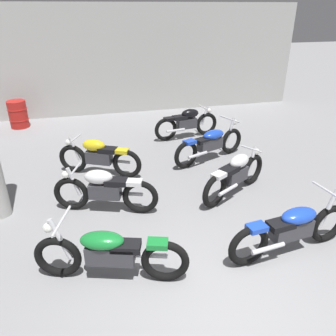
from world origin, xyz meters
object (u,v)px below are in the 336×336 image
motorcycle_right_row_3 (187,122)px  oil_drum (18,114)px  motorcycle_right_row_2 (210,143)px  motorcycle_right_row_1 (236,174)px  motorcycle_left_row_2 (99,156)px  motorcycle_left_row_1 (105,189)px  motorcycle_right_row_0 (292,228)px  motorcycle_left_row_0 (109,252)px

motorcycle_right_row_3 → oil_drum: 5.34m
motorcycle_right_row_2 → oil_drum: (-4.96, 3.86, -0.03)m
motorcycle_right_row_1 → motorcycle_right_row_2: 1.71m
motorcycle_left_row_2 → motorcycle_right_row_2: (2.71, 0.13, -0.01)m
motorcycle_right_row_1 → oil_drum: size_ratio=2.06×
motorcycle_left_row_1 → motorcycle_right_row_1: bearing=-0.4°
motorcycle_right_row_2 → motorcycle_right_row_0: bearing=-90.6°
motorcycle_left_row_1 → motorcycle_right_row_2: size_ratio=0.92×
motorcycle_left_row_1 → motorcycle_right_row_0: size_ratio=0.87×
motorcycle_left_row_0 → motorcycle_left_row_1: 1.76m
motorcycle_right_row_0 → motorcycle_left_row_2: bearing=128.0°
motorcycle_right_row_0 → motorcycle_left_row_0: bearing=177.3°
motorcycle_right_row_1 → motorcycle_left_row_1: bearing=179.6°
motorcycle_right_row_2 → motorcycle_right_row_3: motorcycle_right_row_2 is taller
motorcycle_left_row_2 → motorcycle_right_row_0: 4.35m
motorcycle_right_row_0 → oil_drum: motorcycle_right_row_0 is taller
motorcycle_left_row_0 → motorcycle_left_row_1: (0.07, 1.75, 0.01)m
motorcycle_left_row_0 → motorcycle_right_row_1: bearing=33.0°
motorcycle_right_row_3 → motorcycle_left_row_0: bearing=-117.9°
motorcycle_right_row_0 → motorcycle_right_row_3: (-0.05, 5.22, 0.01)m
motorcycle_right_row_0 → motorcycle_right_row_1: bearing=92.3°
motorcycle_left_row_2 → motorcycle_right_row_1: size_ratio=1.03×
motorcycle_left_row_1 → motorcycle_right_row_0: bearing=-35.2°
motorcycle_right_row_3 → motorcycle_right_row_1: bearing=-90.5°
motorcycle_right_row_1 → oil_drum: motorcycle_right_row_1 is taller
motorcycle_left_row_1 → motorcycle_right_row_1: (2.59, -0.02, 0.00)m
motorcycle_right_row_2 → oil_drum: motorcycle_right_row_2 is taller
motorcycle_left_row_1 → motorcycle_right_row_3: (2.62, 3.34, 0.00)m
motorcycle_right_row_0 → motorcycle_right_row_2: same height
motorcycle_right_row_1 → motorcycle_right_row_3: size_ratio=0.89×
motorcycle_right_row_1 → motorcycle_right_row_2: size_ratio=0.85×
motorcycle_left_row_2 → motorcycle_right_row_3: (2.63, 1.79, 0.00)m
motorcycle_left_row_0 → motorcycle_left_row_1: size_ratio=1.11×
motorcycle_left_row_0 → motorcycle_right_row_3: 5.76m
motorcycle_left_row_0 → motorcycle_right_row_2: (2.78, 3.43, 0.00)m
motorcycle_right_row_2 → oil_drum: 6.28m
motorcycle_left_row_2 → motorcycle_right_row_1: same height
motorcycle_left_row_0 → motorcycle_left_row_2: size_ratio=1.16×
motorcycle_left_row_1 → oil_drum: size_ratio=2.23×
oil_drum → motorcycle_right_row_0: bearing=-56.5°
motorcycle_left_row_2 → motorcycle_right_row_3: size_ratio=0.92×
motorcycle_left_row_0 → motorcycle_right_row_3: size_ratio=1.07×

